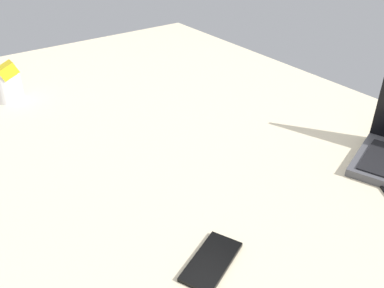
% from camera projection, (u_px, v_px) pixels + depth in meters
% --- Properties ---
extents(bed_mattress, '(1.80, 1.40, 0.18)m').
position_uv_depth(bed_mattress, '(157.00, 146.00, 1.32)').
color(bed_mattress, beige).
rests_on(bed_mattress, ground).
extents(snack_cup, '(0.10, 0.09, 0.14)m').
position_uv_depth(snack_cup, '(7.00, 83.00, 1.38)').
color(snack_cup, silver).
rests_on(snack_cup, bed_mattress).
extents(cell_phone, '(0.12, 0.16, 0.01)m').
position_uv_depth(cell_phone, '(211.00, 261.00, 0.78)').
color(cell_phone, black).
rests_on(cell_phone, bed_mattress).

